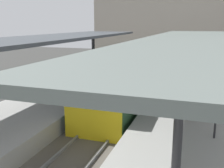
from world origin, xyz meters
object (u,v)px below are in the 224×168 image
Objects in this scene: platform_sign at (218,96)px; passenger_mid_platform at (65,86)px; commuter_train at (125,82)px; platform_bench at (192,106)px.

platform_sign is 1.29× the size of passenger_mid_platform.
platform_sign is (4.89, -5.05, 0.90)m from commuter_train.
platform_sign is 7.81m from passenger_mid_platform.
platform_sign reaches higher than passenger_mid_platform.
commuter_train is 7.36× the size of platform_bench.
platform_sign is at bearing -68.22° from platform_bench.
platform_sign is at bearing -45.91° from commuter_train.
platform_bench is at bearing 111.78° from platform_sign.
commuter_train is 4.84m from platform_bench.
platform_bench is 0.63× the size of platform_sign.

